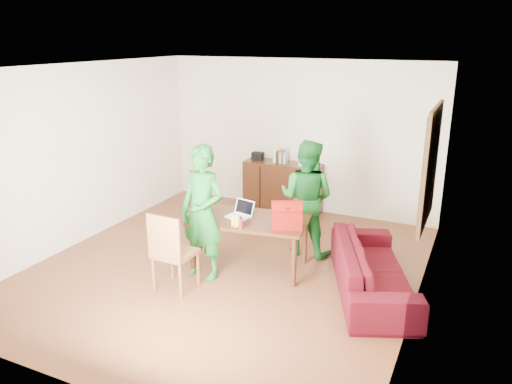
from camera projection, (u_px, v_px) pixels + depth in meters
The scene contains 10 objects.
room at pixel (231, 174), 6.63m from camera, with size 5.20×5.70×2.90m.
table at pixel (250, 225), 6.72m from camera, with size 1.66×1.09×0.73m.
chair at pixel (175, 267), 6.25m from camera, with size 0.49×0.47×1.04m.
person_near at pixel (202, 213), 6.43m from camera, with size 0.65×0.43×1.78m, color #13581A.
person_far at pixel (306, 198), 7.15m from camera, with size 0.82×0.64×1.69m, color #145B1D.
laptop at pixel (238, 214), 6.72m from camera, with size 0.35×0.28×0.22m.
bananas at pixel (235, 225), 6.37m from camera, with size 0.15×0.09×0.06m, color yellow, non-canonical shape.
bottle at pixel (241, 223), 6.31m from camera, with size 0.06×0.06×0.17m, color #5A2414.
red_bag at pixel (287, 217), 6.33m from camera, with size 0.39×0.22×0.29m, color #720A07.
sofa at pixel (372, 268), 6.20m from camera, with size 2.11×0.82×0.62m, color #3A0713.
Camera 1 is at (3.02, -5.53, 3.08)m, focal length 35.00 mm.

